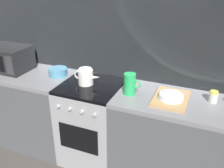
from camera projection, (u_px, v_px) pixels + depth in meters
name	position (u px, v px, depth m)	size (l,w,h in m)	color
ground_plane	(94.00, 155.00, 2.90)	(8.00, 8.00, 0.00)	#47423D
back_wall	(104.00, 47.00, 2.66)	(3.60, 0.05, 2.40)	gray
counter_left	(25.00, 106.00, 3.02)	(1.20, 0.60, 0.90)	#515459
stove_unit	(92.00, 123.00, 2.71)	(0.60, 0.63, 0.90)	#9E9EA3
counter_right	(177.00, 143.00, 2.39)	(1.20, 0.60, 0.90)	#515459
microwave	(9.00, 58.00, 2.82)	(0.46, 0.35, 0.27)	black
kettle	(86.00, 77.00, 2.50)	(0.28, 0.15, 0.17)	white
mixing_bowl	(58.00, 72.00, 2.71)	(0.20, 0.20, 0.08)	teal
pitcher	(130.00, 84.00, 2.30)	(0.16, 0.11, 0.20)	green
dish_pile	(171.00, 98.00, 2.22)	(0.30, 0.40, 0.07)	tan
spice_jar	(213.00, 97.00, 2.18)	(0.08, 0.08, 0.10)	silver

